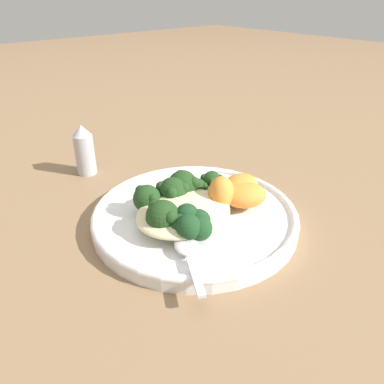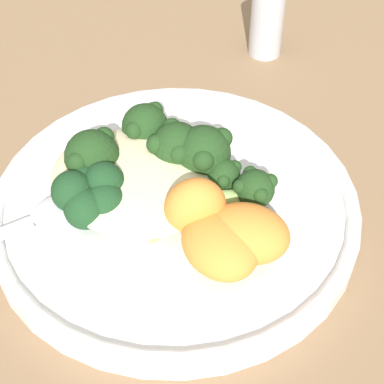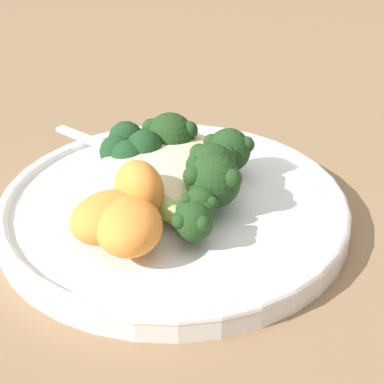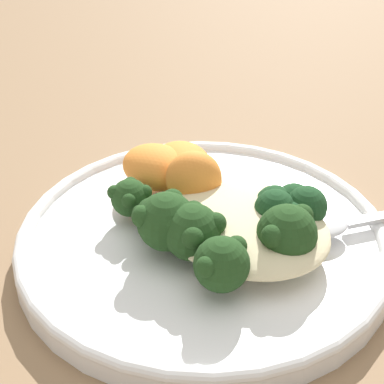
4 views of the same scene
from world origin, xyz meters
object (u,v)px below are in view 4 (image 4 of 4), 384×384
at_px(broccoli_stalk_0, 165,200).
at_px(broccoli_stalk_6, 273,224).
at_px(plate, 204,240).
at_px(broccoli_stalk_2, 172,220).
at_px(sweet_potato_chunk_0, 194,178).
at_px(sweet_potato_chunk_1, 182,165).
at_px(sweet_potato_chunk_2, 157,167).
at_px(spoon, 332,224).
at_px(quinoa_mound, 244,226).
at_px(broccoli_stalk_5, 279,231).
at_px(broccoli_stalk_3, 198,226).
at_px(broccoli_stalk_1, 172,212).
at_px(kale_tuft, 289,209).
at_px(broccoli_stalk_4, 222,250).

height_order(broccoli_stalk_0, broccoli_stalk_6, broccoli_stalk_0).
bearing_deg(plate, broccoli_stalk_2, 78.64).
bearing_deg(sweet_potato_chunk_0, sweet_potato_chunk_1, -29.55).
distance_m(sweet_potato_chunk_2, spoon, 0.15).
bearing_deg(quinoa_mound, sweet_potato_chunk_0, -8.40).
xyz_separation_m(broccoli_stalk_0, broccoli_stalk_5, (-0.09, -0.02, 0.01)).
bearing_deg(sweet_potato_chunk_0, plate, 145.90).
bearing_deg(broccoli_stalk_6, sweet_potato_chunk_1, 173.63).
xyz_separation_m(plate, broccoli_stalk_6, (-0.04, -0.03, 0.02)).
distance_m(broccoli_stalk_3, sweet_potato_chunk_2, 0.09).
height_order(quinoa_mound, spoon, quinoa_mound).
relative_size(quinoa_mound, broccoli_stalk_3, 1.23).
distance_m(broccoli_stalk_1, broccoli_stalk_3, 0.03).
distance_m(plate, kale_tuft, 0.07).
relative_size(broccoli_stalk_2, sweet_potato_chunk_1, 1.54).
distance_m(quinoa_mound, broccoli_stalk_5, 0.03).
height_order(sweet_potato_chunk_0, spoon, sweet_potato_chunk_0).
bearing_deg(sweet_potato_chunk_1, broccoli_stalk_1, 127.57).
height_order(quinoa_mound, broccoli_stalk_0, broccoli_stalk_0).
bearing_deg(kale_tuft, broccoli_stalk_5, 114.45).
distance_m(broccoli_stalk_5, sweet_potato_chunk_2, 0.13).
distance_m(broccoli_stalk_4, sweet_potato_chunk_1, 0.12).
relative_size(broccoli_stalk_6, kale_tuft, 1.59).
distance_m(quinoa_mound, broccoli_stalk_0, 0.07).
bearing_deg(kale_tuft, quinoa_mound, 64.41).
bearing_deg(sweet_potato_chunk_0, broccoli_stalk_5, 176.65).
bearing_deg(sweet_potato_chunk_1, broccoli_stalk_4, 147.91).
distance_m(plate, sweet_potato_chunk_1, 0.07).
distance_m(kale_tuft, spoon, 0.04).
bearing_deg(broccoli_stalk_6, broccoli_stalk_4, -94.88).
bearing_deg(broccoli_stalk_4, broccoli_stalk_0, -145.44).
bearing_deg(sweet_potato_chunk_2, broccoli_stalk_3, 155.43).
height_order(broccoli_stalk_0, spoon, broccoli_stalk_0).
relative_size(plate, broccoli_stalk_4, 2.71).
bearing_deg(broccoli_stalk_5, broccoli_stalk_2, -135.57).
bearing_deg(quinoa_mound, sweet_potato_chunk_2, -4.29).
bearing_deg(broccoli_stalk_5, quinoa_mound, -162.44).
relative_size(plate, broccoli_stalk_1, 3.85).
height_order(kale_tuft, spoon, kale_tuft).
relative_size(plate, sweet_potato_chunk_0, 6.17).
xyz_separation_m(quinoa_mound, kale_tuft, (-0.02, -0.03, 0.01)).
height_order(broccoli_stalk_2, kale_tuft, broccoli_stalk_2).
bearing_deg(broccoli_stalk_2, broccoli_stalk_4, 94.88).
bearing_deg(plate, broccoli_stalk_5, -165.38).
height_order(quinoa_mound, broccoli_stalk_6, broccoli_stalk_6).
bearing_deg(broccoli_stalk_0, broccoli_stalk_6, 157.18).
relative_size(broccoli_stalk_3, kale_tuft, 1.93).
distance_m(quinoa_mound, sweet_potato_chunk_0, 0.06).
xyz_separation_m(broccoli_stalk_1, sweet_potato_chunk_2, (0.05, -0.03, 0.01)).
distance_m(quinoa_mound, spoon, 0.07).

